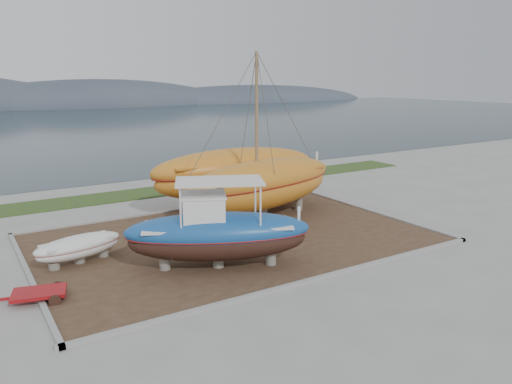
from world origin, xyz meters
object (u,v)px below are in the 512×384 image
white_dinghy (79,250)px  red_trailer (39,296)px  blue_caique (218,224)px  orange_bare_hull (236,179)px  orange_sailboat (264,139)px

white_dinghy → red_trailer: size_ratio=1.40×
blue_caique → orange_bare_hull: (5.35, 7.90, -0.09)m
orange_sailboat → red_trailer: bearing=-172.2°
red_trailer → white_dinghy: bearing=70.2°
orange_bare_hull → white_dinghy: bearing=-155.0°
white_dinghy → red_trailer: 3.59m
orange_sailboat → orange_bare_hull: 4.04m
blue_caique → orange_sailboat: orange_sailboat is taller
red_trailer → orange_bare_hull: bearing=46.1°
blue_caique → red_trailer: blue_caique is taller
white_dinghy → orange_bare_hull: 11.04m
white_dinghy → orange_sailboat: bearing=-5.1°
blue_caique → orange_sailboat: (5.32, 4.88, 2.61)m
white_dinghy → orange_sailboat: 10.84m
red_trailer → blue_caique: bearing=10.0°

